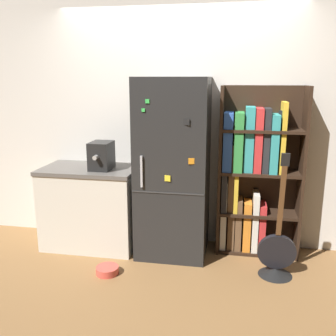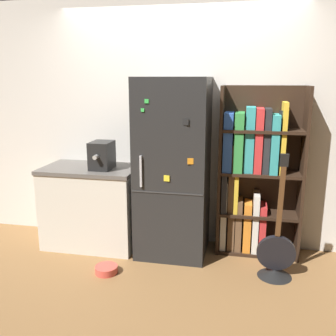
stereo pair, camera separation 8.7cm
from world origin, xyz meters
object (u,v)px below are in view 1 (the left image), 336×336
object	(u,v)px
espresso_machine	(101,156)
pet_bowl	(107,270)
guitar	(276,258)
refrigerator	(173,168)
bookshelf	(252,175)

from	to	relation	value
espresso_machine	pet_bowl	bearing A→B (deg)	-68.33
guitar	pet_bowl	world-z (taller)	guitar
refrigerator	pet_bowl	distance (m)	1.16
pet_bowl	guitar	bearing A→B (deg)	9.20
espresso_machine	refrigerator	bearing A→B (deg)	3.29
bookshelf	pet_bowl	xyz separation A→B (m)	(-1.31, -0.75, -0.78)
refrigerator	bookshelf	size ratio (longest dim) A/B	1.05
refrigerator	guitar	world-z (taller)	refrigerator
espresso_machine	guitar	world-z (taller)	guitar
bookshelf	pet_bowl	size ratio (longest dim) A/B	8.01
bookshelf	guitar	xyz separation A→B (m)	(0.24, -0.50, -0.65)
refrigerator	pet_bowl	bearing A→B (deg)	-131.92
guitar	pet_bowl	size ratio (longest dim) A/B	5.51
espresso_machine	pet_bowl	distance (m)	1.13
refrigerator	bookshelf	distance (m)	0.81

